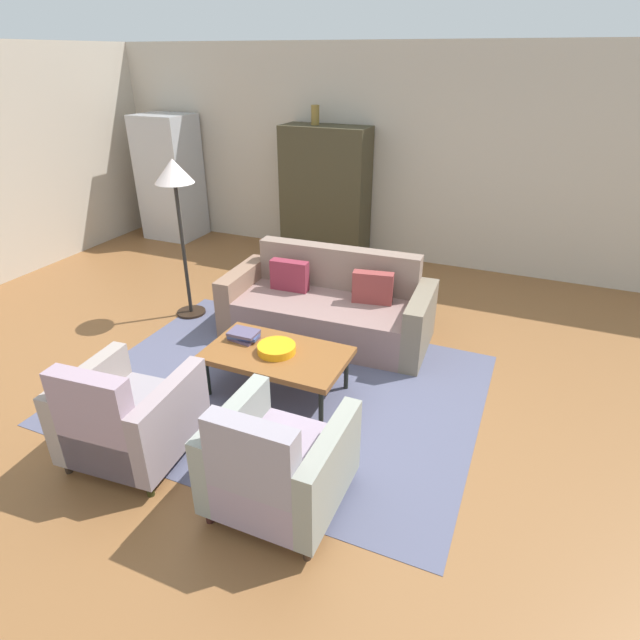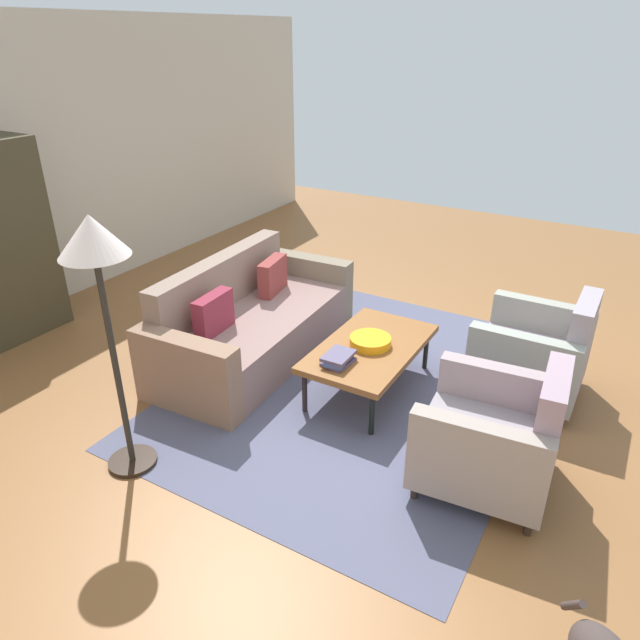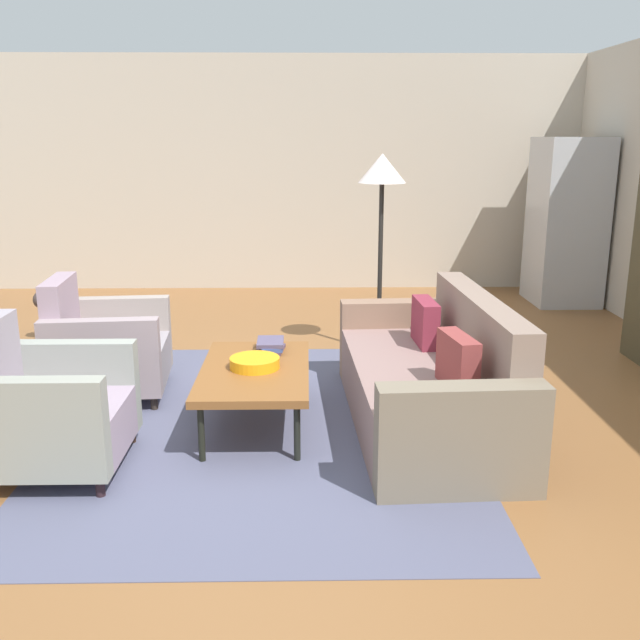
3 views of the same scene
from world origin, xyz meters
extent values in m
plane|color=brown|center=(0.00, 0.00, 0.00)|extent=(10.90, 10.90, 0.00)
cube|color=beige|center=(0.00, 3.66, 1.40)|extent=(9.08, 0.12, 2.80)
cube|color=#53556D|center=(-0.11, 0.00, 0.00)|extent=(3.40, 2.60, 0.01)
cube|color=gray|center=(-0.11, 1.05, 0.21)|extent=(1.78, 0.98, 0.42)
cube|color=gray|center=(-0.12, 1.41, 0.43)|extent=(1.75, 0.26, 0.86)
cube|color=#796C59|center=(0.85, 1.09, 0.31)|extent=(0.22, 0.91, 0.62)
cube|color=#896752|center=(-1.07, 1.00, 0.31)|extent=(0.22, 0.91, 0.62)
cube|color=brown|center=(0.34, 1.17, 0.58)|extent=(0.41, 0.19, 0.32)
cube|color=maroon|center=(-0.56, 1.13, 0.58)|extent=(0.41, 0.14, 0.32)
cylinder|color=black|center=(-0.64, 0.23, 0.18)|extent=(0.04, 0.04, 0.35)
cylinder|color=black|center=(0.42, 0.23, 0.18)|extent=(0.04, 0.04, 0.35)
cylinder|color=black|center=(-0.64, -0.33, 0.18)|extent=(0.04, 0.04, 0.35)
cylinder|color=black|center=(0.42, -0.33, 0.18)|extent=(0.04, 0.04, 0.35)
cube|color=brown|center=(-0.11, -0.05, 0.38)|extent=(1.20, 0.70, 0.05)
cylinder|color=#2A231E|center=(-1.07, -0.84, 0.05)|extent=(0.05, 0.05, 0.10)
cylinder|color=#2F2620|center=(-0.40, -0.78, 0.05)|extent=(0.05, 0.05, 0.10)
cylinder|color=#32251B|center=(-1.02, -1.52, 0.05)|extent=(0.05, 0.05, 0.10)
cylinder|color=#2A2A0F|center=(-0.34, -1.46, 0.05)|extent=(0.05, 0.05, 0.10)
cube|color=gray|center=(-0.71, -1.15, 0.25)|extent=(0.63, 0.84, 0.30)
cube|color=gray|center=(-0.68, -1.48, 0.49)|extent=(0.57, 0.19, 0.78)
cube|color=gray|center=(-1.05, -1.18, 0.38)|extent=(0.19, 0.81, 0.56)
cube|color=gray|center=(-0.37, -1.12, 0.38)|extent=(0.19, 0.81, 0.56)
cylinder|color=#3A251A|center=(0.15, -0.81, 0.05)|extent=(0.05, 0.05, 0.10)
cylinder|color=black|center=(0.83, -0.81, 0.05)|extent=(0.05, 0.05, 0.10)
cylinder|color=#3B1B16|center=(0.15, -1.49, 0.05)|extent=(0.05, 0.05, 0.10)
cylinder|color=#3A281B|center=(0.83, -1.49, 0.05)|extent=(0.05, 0.05, 0.10)
cube|color=#998698|center=(0.49, -1.15, 0.25)|extent=(0.56, 0.80, 0.30)
cube|color=gray|center=(0.49, -1.48, 0.49)|extent=(0.56, 0.14, 0.78)
cube|color=gray|center=(0.15, -1.15, 0.38)|extent=(0.12, 0.80, 0.56)
cube|color=gray|center=(0.83, -1.15, 0.38)|extent=(0.12, 0.80, 0.56)
cylinder|color=orange|center=(-0.10, -0.05, 0.44)|extent=(0.32, 0.32, 0.07)
cube|color=#524464|center=(-0.47, 0.03, 0.41)|extent=(0.25, 0.21, 0.02)
cube|color=#3C5296|center=(-0.47, 0.03, 0.44)|extent=(0.28, 0.18, 0.03)
cube|color=#534B68|center=(-0.47, 0.03, 0.47)|extent=(0.25, 0.19, 0.03)
cylinder|color=black|center=(-1.73, 0.92, 0.01)|extent=(0.32, 0.32, 0.03)
cylinder|color=black|center=(-1.73, 0.92, 0.76)|extent=(0.04, 0.04, 1.45)
cone|color=silver|center=(-1.73, 0.92, 1.60)|extent=(0.40, 0.40, 0.24)
cylinder|color=#423634|center=(-1.70, -1.81, 0.36)|extent=(0.13, 0.11, 0.17)
camera|label=1|loc=(1.72, -3.36, 2.65)|focal=29.06mm
camera|label=2|loc=(-3.75, -1.72, 2.61)|focal=32.61mm
camera|label=3|loc=(4.24, 0.29, 1.86)|focal=39.52mm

